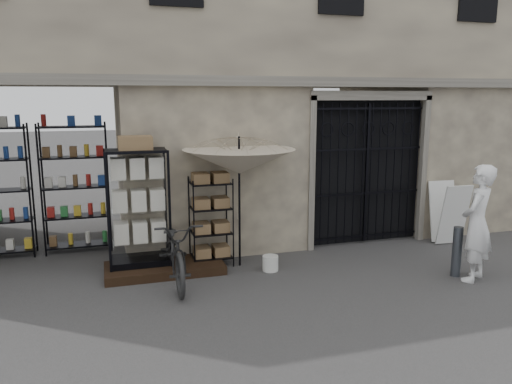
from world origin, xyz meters
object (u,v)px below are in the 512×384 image
object	(u,v)px
market_umbrella	(239,155)
white_bucket	(270,263)
display_cabinet	(138,213)
shopkeeper	(472,280)
wire_rack	(211,222)
bicycle	(176,282)
easel_sign	(448,213)
steel_bollard	(457,252)

from	to	relation	value
market_umbrella	white_bucket	bearing A→B (deg)	-43.19
display_cabinet	shopkeeper	xyz separation A→B (m)	(5.23, -1.98, -1.04)
wire_rack	market_umbrella	world-z (taller)	market_umbrella
market_umbrella	display_cabinet	bearing A→B (deg)	174.09
wire_rack	bicycle	bearing A→B (deg)	-120.41
white_bucket	easel_sign	xyz separation A→B (m)	(4.01, 0.51, 0.51)
easel_sign	market_umbrella	bearing A→B (deg)	-175.58
market_umbrella	bicycle	size ratio (longest dim) A/B	1.34
display_cabinet	steel_bollard	xyz separation A→B (m)	(5.07, -1.75, -0.61)
white_bucket	shopkeeper	distance (m)	3.37
wire_rack	steel_bollard	bearing A→B (deg)	-9.35
display_cabinet	steel_bollard	bearing A→B (deg)	-24.40
wire_rack	white_bucket	xyz separation A→B (m)	(0.91, -0.63, -0.64)
wire_rack	display_cabinet	bearing A→B (deg)	-162.32
white_bucket	display_cabinet	bearing A→B (deg)	164.71
market_umbrella	easel_sign	world-z (taller)	market_umbrella
display_cabinet	easel_sign	bearing A→B (deg)	-6.06
white_bucket	steel_bollard	distance (m)	3.14
wire_rack	easel_sign	bearing A→B (deg)	14.43
market_umbrella	bicycle	distance (m)	2.38
white_bucket	steel_bollard	bearing A→B (deg)	-21.82
bicycle	steel_bollard	xyz separation A→B (m)	(4.55, -1.09, 0.43)
display_cabinet	wire_rack	bearing A→B (deg)	-3.47
shopkeeper	wire_rack	bearing A→B (deg)	-60.42
wire_rack	shopkeeper	xyz separation A→B (m)	(3.97, -2.02, -0.78)
easel_sign	display_cabinet	bearing A→B (deg)	-177.58
shopkeeper	easel_sign	size ratio (longest dim) A/B	1.55
easel_sign	shopkeeper	bearing A→B (deg)	-113.25
market_umbrella	steel_bollard	world-z (taller)	market_umbrella
market_umbrella	easel_sign	bearing A→B (deg)	1.25
wire_rack	easel_sign	distance (m)	4.92
display_cabinet	market_umbrella	bearing A→B (deg)	-11.21
wire_rack	shopkeeper	size ratio (longest dim) A/B	0.82
bicycle	easel_sign	distance (m)	5.72
wire_rack	easel_sign	size ratio (longest dim) A/B	1.28
bicycle	steel_bollard	size ratio (longest dim) A/B	2.43
display_cabinet	wire_rack	size ratio (longest dim) A/B	1.35
display_cabinet	easel_sign	distance (m)	6.19
market_umbrella	shopkeeper	xyz separation A→B (m)	(3.50, -1.81, -2.00)
white_bucket	easel_sign	bearing A→B (deg)	7.24
white_bucket	shopkeeper	bearing A→B (deg)	-24.44
white_bucket	bicycle	distance (m)	1.66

